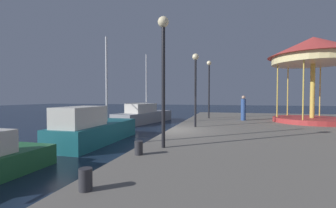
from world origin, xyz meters
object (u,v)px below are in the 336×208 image
at_px(sailboat_teal, 93,129).
at_px(person_near_carousel, 243,109).
at_px(lamp_post_near_edge, 163,58).
at_px(lamp_post_mid_promenade, 195,77).
at_px(sailboat_grey, 144,115).
at_px(carousel, 313,58).
at_px(bollard_center, 85,179).
at_px(lamp_post_far_end, 209,79).
at_px(bollard_north, 139,148).

relative_size(sailboat_teal, person_near_carousel, 3.43).
relative_size(lamp_post_near_edge, lamp_post_mid_promenade, 1.05).
bearing_deg(sailboat_teal, lamp_post_near_edge, -35.95).
distance_m(sailboat_grey, carousel, 14.35).
relative_size(lamp_post_near_edge, bollard_center, 10.72).
height_order(carousel, lamp_post_far_end, carousel).
bearing_deg(person_near_carousel, carousel, -3.06).
distance_m(lamp_post_near_edge, bollard_center, 4.62).
bearing_deg(lamp_post_near_edge, lamp_post_far_end, 86.89).
height_order(carousel, bollard_center, carousel).
bearing_deg(carousel, sailboat_teal, -153.31).
distance_m(sailboat_grey, bollard_center, 17.98).
bearing_deg(bollard_north, sailboat_grey, 110.15).
relative_size(carousel, lamp_post_mid_promenade, 1.37).
bearing_deg(lamp_post_mid_promenade, sailboat_grey, 127.31).
xyz_separation_m(sailboat_teal, bollard_center, (4.48, -7.24, 0.25)).
distance_m(lamp_post_near_edge, lamp_post_far_end, 11.02).
distance_m(lamp_post_near_edge, person_near_carousel, 10.64).
xyz_separation_m(sailboat_grey, sailboat_teal, (0.89, -9.92, 0.05)).
bearing_deg(lamp_post_far_end, bollard_center, -93.88).
relative_size(lamp_post_near_edge, bollard_north, 10.72).
bearing_deg(sailboat_grey, sailboat_teal, -84.88).
distance_m(sailboat_teal, carousel, 14.39).
bearing_deg(person_near_carousel, lamp_post_far_end, 157.20).
height_order(lamp_post_mid_promenade, bollard_north, lamp_post_mid_promenade).
height_order(sailboat_teal, person_near_carousel, sailboat_teal).
relative_size(sailboat_grey, lamp_post_mid_promenade, 1.90).
height_order(lamp_post_mid_promenade, lamp_post_far_end, lamp_post_far_end).
bearing_deg(lamp_post_mid_promenade, carousel, 30.66).
relative_size(lamp_post_far_end, person_near_carousel, 2.55).
distance_m(lamp_post_mid_promenade, person_near_carousel, 5.63).
height_order(lamp_post_near_edge, bollard_north, lamp_post_near_edge).
bearing_deg(bollard_center, bollard_north, 90.77).
bearing_deg(bollard_north, bollard_center, -89.23).
xyz_separation_m(lamp_post_near_edge, bollard_center, (-0.40, -3.70, -2.73)).
bearing_deg(lamp_post_near_edge, person_near_carousel, 72.60).
height_order(lamp_post_mid_promenade, person_near_carousel, lamp_post_mid_promenade).
relative_size(sailboat_teal, carousel, 1.08).
bearing_deg(sailboat_teal, lamp_post_far_end, 53.71).
xyz_separation_m(lamp_post_near_edge, lamp_post_mid_promenade, (0.29, 5.50, -0.13)).
bearing_deg(bollard_center, sailboat_grey, 107.38).
relative_size(carousel, bollard_center, 13.96).
xyz_separation_m(lamp_post_mid_promenade, bollard_north, (-0.73, -6.59, -2.60)).
xyz_separation_m(sailboat_grey, person_near_carousel, (8.89, -3.52, 0.92)).
bearing_deg(carousel, lamp_post_far_end, 169.28).
xyz_separation_m(sailboat_teal, bollard_north, (4.45, -4.62, 0.25)).
bearing_deg(person_near_carousel, lamp_post_mid_promenade, -122.43).
bearing_deg(lamp_post_mid_promenade, lamp_post_far_end, 86.83).
relative_size(carousel, person_near_carousel, 3.16).
relative_size(carousel, bollard_north, 13.96).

